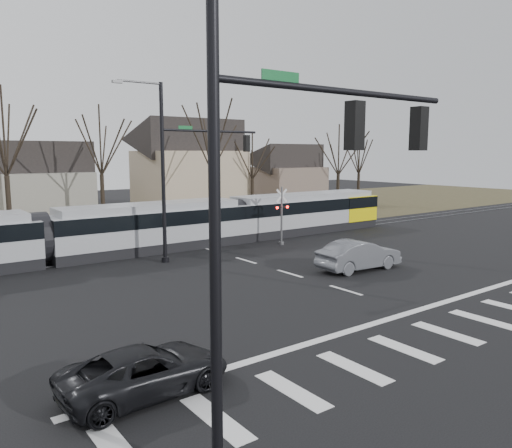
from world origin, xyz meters
TOP-DOWN VIEW (x-y plane):
  - ground at (0.00, 0.00)m, footprint 140.00×140.00m
  - grass_verge at (0.00, 32.00)m, footprint 140.00×28.00m
  - crosswalk at (0.00, -4.00)m, footprint 27.00×2.60m
  - stop_line at (0.00, -1.80)m, footprint 28.00×0.35m
  - lane_dashes at (0.00, 16.00)m, footprint 0.18×30.00m
  - rail_pair at (0.00, 15.80)m, footprint 90.00×1.52m
  - tram at (-3.41, 16.00)m, footprint 40.92×3.04m
  - sedan at (3.62, 4.47)m, footprint 2.35×5.14m
  - suv at (-11.61, -1.81)m, footprint 2.41×4.68m
  - signal_pole_near_left at (-10.41, -6.00)m, footprint 9.28×0.44m
  - signal_pole_far at (-2.41, 12.50)m, footprint 9.28×0.44m
  - rail_crossing_signal at (5.00, 12.79)m, footprint 1.08×0.36m
  - tree_row at (2.00, 26.00)m, footprint 59.20×7.20m
  - house_b at (-5.00, 36.00)m, footprint 8.64×7.56m
  - house_c at (9.00, 33.00)m, footprint 10.80×8.64m
  - house_d at (24.00, 35.00)m, footprint 8.64×7.56m

SIDE VIEW (x-z plane):
  - ground at x=0.00m, z-range 0.00..0.00m
  - grass_verge at x=0.00m, z-range 0.00..0.01m
  - crosswalk at x=0.00m, z-range 0.00..0.01m
  - stop_line at x=0.00m, z-range 0.00..0.01m
  - lane_dashes at x=0.00m, z-range 0.00..0.01m
  - rail_pair at x=0.00m, z-range 0.00..0.06m
  - suv at x=-11.61m, z-range 0.00..1.26m
  - sedan at x=3.62m, z-range 0.00..1.62m
  - tram at x=-3.41m, z-range 0.14..3.24m
  - rail_crossing_signal at x=5.00m, z-range -0.11..3.89m
  - house_b at x=-5.00m, z-range 0.14..7.79m
  - house_d at x=24.00m, z-range 0.14..7.79m
  - tree_row at x=2.00m, z-range 0.00..10.00m
  - house_c at x=9.00m, z-range 0.18..10.28m
  - signal_pole_near_left at x=-10.41m, z-range 0.60..10.80m
  - signal_pole_far at x=-2.41m, z-range 0.60..10.80m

